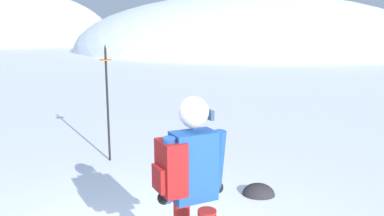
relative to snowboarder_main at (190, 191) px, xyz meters
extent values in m
ellipsoid|color=white|center=(1.26, 35.43, -0.92)|extent=(32.04, 28.84, 10.04)
ellipsoid|color=white|center=(-26.35, 45.04, -0.92)|extent=(22.61, 20.35, 12.67)
cube|color=#1E4C9E|center=(0.03, 0.02, 0.22)|extent=(0.42, 0.38, 0.58)
cylinder|color=#1E4C9E|center=(-0.17, -0.11, 0.22)|extent=(0.18, 0.20, 0.57)
cylinder|color=#1E4C9E|center=(0.22, 0.14, 0.22)|extent=(0.18, 0.20, 0.57)
sphere|color=black|center=(-0.21, -0.08, -0.03)|extent=(0.11, 0.11, 0.11)
sphere|color=black|center=(0.22, 0.18, -0.03)|extent=(0.11, 0.11, 0.11)
cube|color=maroon|center=(-0.14, -0.09, 0.24)|extent=(0.30, 0.33, 0.44)
cube|color=maroon|center=(-0.23, -0.15, 0.16)|extent=(0.16, 0.20, 0.20)
sphere|color=beige|center=(0.03, 0.02, 0.64)|extent=(0.21, 0.21, 0.21)
sphere|color=silver|center=(0.03, 0.02, 0.67)|extent=(0.25, 0.25, 0.25)
cube|color=navy|center=(0.14, 0.09, 0.64)|extent=(0.12, 0.16, 0.08)
cylinder|color=black|center=(-1.77, 3.28, 0.03)|extent=(0.04, 0.04, 1.89)
cylinder|color=orange|center=(-1.77, 3.28, 0.80)|extent=(0.20, 0.20, 0.02)
cone|color=black|center=(-1.77, 3.28, 1.02)|extent=(0.04, 0.04, 0.08)
ellipsoid|color=#282628|center=(0.69, 2.11, -0.92)|extent=(0.44, 0.38, 0.31)
camera|label=1|loc=(0.37, -3.13, 1.35)|focal=37.87mm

